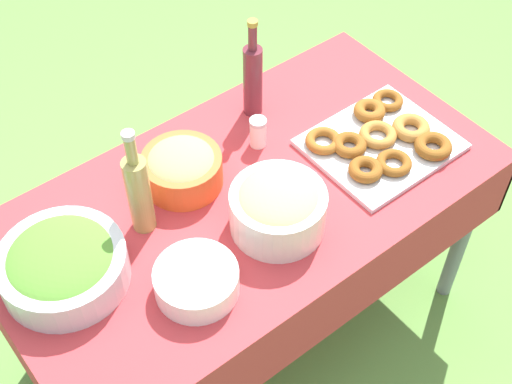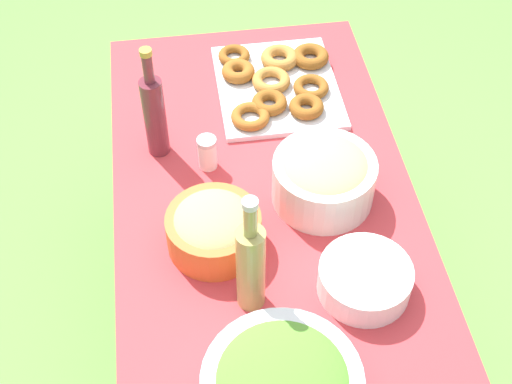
# 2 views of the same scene
# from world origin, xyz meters

# --- Properties ---
(ground_plane) EXTENTS (14.00, 14.00, 0.00)m
(ground_plane) POSITION_xyz_m (0.00, 0.00, 0.00)
(ground_plane) COLOR #609342
(picnic_table) EXTENTS (1.41, 0.75, 0.70)m
(picnic_table) POSITION_xyz_m (0.00, 0.00, 0.60)
(picnic_table) COLOR #B73338
(picnic_table) RESTS_ON ground_plane
(pasta_bowl) EXTENTS (0.25, 0.25, 0.14)m
(pasta_bowl) POSITION_xyz_m (0.01, 0.14, 0.78)
(pasta_bowl) COLOR silver
(pasta_bowl) RESTS_ON picnic_table
(donut_platter) EXTENTS (0.41, 0.36, 0.05)m
(donut_platter) POSITION_xyz_m (-0.41, 0.09, 0.72)
(donut_platter) COLOR silver
(donut_platter) RESTS_ON picnic_table
(plate_stack) EXTENTS (0.21, 0.21, 0.07)m
(plate_stack) POSITION_xyz_m (0.29, 0.17, 0.74)
(plate_stack) COLOR white
(plate_stack) RESTS_ON picnic_table
(olive_oil_bottle) EXTENTS (0.06, 0.06, 0.33)m
(olive_oil_bottle) POSITION_xyz_m (0.28, -0.08, 0.83)
(olive_oil_bottle) COLOR #998E4C
(olive_oil_bottle) RESTS_ON picnic_table
(wine_bottle) EXTENTS (0.06, 0.06, 0.33)m
(wine_bottle) POSITION_xyz_m (-0.22, -0.25, 0.83)
(wine_bottle) COLOR maroon
(wine_bottle) RESTS_ON picnic_table
(bread_bowl) EXTENTS (0.22, 0.22, 0.12)m
(bread_bowl) POSITION_xyz_m (0.11, -0.14, 0.76)
(bread_bowl) COLOR #E05B28
(bread_bowl) RESTS_ON picnic_table
(salt_shaker) EXTENTS (0.05, 0.05, 0.09)m
(salt_shaker) POSITION_xyz_m (-0.14, -0.13, 0.75)
(salt_shaker) COLOR white
(salt_shaker) RESTS_ON picnic_table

